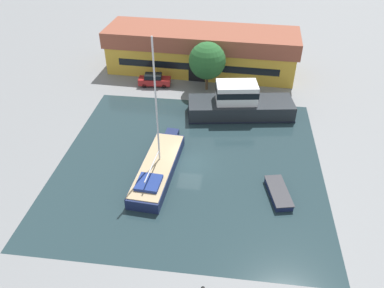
{
  "coord_description": "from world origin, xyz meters",
  "views": [
    {
      "loc": [
        3.95,
        -29.84,
        24.23
      ],
      "look_at": [
        0.0,
        1.97,
        1.0
      ],
      "focal_mm": 35.0,
      "sensor_mm": 36.0,
      "label": 1
    }
  ],
  "objects": [
    {
      "name": "sailboat_moored",
      "position": [
        -2.89,
        -1.88,
        0.69
      ],
      "size": [
        3.83,
        12.07,
        13.7
      ],
      "rotation": [
        0.0,
        0.0,
        -0.07
      ],
      "color": "#19234C",
      "rests_on": "water_canal"
    },
    {
      "name": "water_canal",
      "position": [
        0.0,
        0.0,
        0.0
      ],
      "size": [
        26.7,
        26.2,
        0.01
      ],
      "primitive_type": "cube",
      "color": "#23383D",
      "rests_on": "ground"
    },
    {
      "name": "small_dinghy",
      "position": [
        8.76,
        -3.77,
        0.33
      ],
      "size": [
        2.54,
        4.6,
        0.65
      ],
      "rotation": [
        0.0,
        0.0,
        0.21
      ],
      "color": "#19234C",
      "rests_on": "water_canal"
    },
    {
      "name": "motor_cruiser",
      "position": [
        4.78,
        10.2,
        1.54
      ],
      "size": [
        13.26,
        6.03,
        4.25
      ],
      "rotation": [
        0.0,
        0.0,
        1.72
      ],
      "color": "#23282D",
      "rests_on": "water_canal"
    },
    {
      "name": "ground_plane",
      "position": [
        0.0,
        0.0,
        0.0
      ],
      "size": [
        440.0,
        440.0,
        0.0
      ],
      "primitive_type": "plane",
      "color": "gray"
    },
    {
      "name": "quay_tree_near_building",
      "position": [
        0.23,
        16.39,
        4.21
      ],
      "size": [
        4.91,
        4.91,
        6.67
      ],
      "color": "brown",
      "rests_on": "ground"
    },
    {
      "name": "warehouse_building",
      "position": [
        -1.19,
        22.58,
        3.14
      ],
      "size": [
        28.08,
        9.35,
        6.19
      ],
      "rotation": [
        0.0,
        0.0,
        -0.05
      ],
      "color": "gold",
      "rests_on": "ground"
    },
    {
      "name": "parked_car",
      "position": [
        -7.13,
        16.65,
        0.86
      ],
      "size": [
        4.53,
        2.04,
        1.72
      ],
      "rotation": [
        0.0,
        0.0,
        4.79
      ],
      "color": "maroon",
      "rests_on": "ground"
    }
  ]
}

